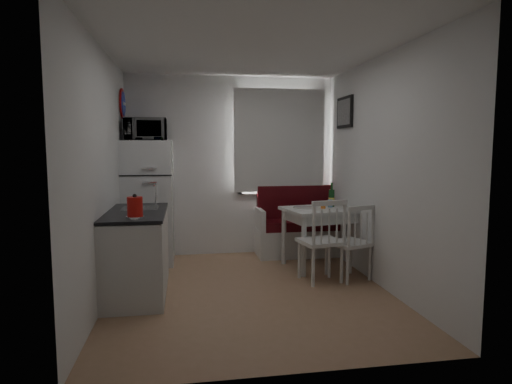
{
  "coord_description": "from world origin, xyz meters",
  "views": [
    {
      "loc": [
        -0.68,
        -4.5,
        1.58
      ],
      "look_at": [
        0.16,
        0.5,
        1.05
      ],
      "focal_mm": 30.0,
      "sensor_mm": 36.0,
      "label": 1
    }
  ],
  "objects_px": {
    "chair_left": "(323,232)",
    "wine_bottle": "(332,195)",
    "chair_right": "(353,235)",
    "microwave": "(146,129)",
    "kettle": "(135,207)",
    "kitchen_counter": "(137,252)",
    "fridge": "(148,202)",
    "dining_table": "(325,215)",
    "bench": "(304,232)"
  },
  "relations": [
    {
      "from": "chair_left",
      "to": "wine_bottle",
      "type": "relative_size",
      "value": 1.66
    },
    {
      "from": "chair_right",
      "to": "microwave",
      "type": "xyz_separation_m",
      "value": [
        -2.43,
        1.19,
        1.25
      ]
    },
    {
      "from": "chair_left",
      "to": "kettle",
      "type": "relative_size",
      "value": 2.32
    },
    {
      "from": "kitchen_counter",
      "to": "chair_left",
      "type": "xyz_separation_m",
      "value": [
        2.09,
        -0.0,
        0.15
      ]
    },
    {
      "from": "kitchen_counter",
      "to": "chair_right",
      "type": "bearing_deg",
      "value": 0.08
    },
    {
      "from": "chair_left",
      "to": "wine_bottle",
      "type": "distance_m",
      "value": 0.92
    },
    {
      "from": "fridge",
      "to": "wine_bottle",
      "type": "relative_size",
      "value": 5.16
    },
    {
      "from": "dining_table",
      "to": "fridge",
      "type": "distance_m",
      "value": 2.39
    },
    {
      "from": "kitchen_counter",
      "to": "wine_bottle",
      "type": "relative_size",
      "value": 4.09
    },
    {
      "from": "dining_table",
      "to": "fridge",
      "type": "bearing_deg",
      "value": 155.6
    },
    {
      "from": "wine_bottle",
      "to": "microwave",
      "type": "bearing_deg",
      "value": 170.03
    },
    {
      "from": "dining_table",
      "to": "kettle",
      "type": "bearing_deg",
      "value": -162.85
    },
    {
      "from": "chair_left",
      "to": "wine_bottle",
      "type": "bearing_deg",
      "value": 53.65
    },
    {
      "from": "bench",
      "to": "wine_bottle",
      "type": "relative_size",
      "value": 4.36
    },
    {
      "from": "chair_right",
      "to": "wine_bottle",
      "type": "relative_size",
      "value": 1.68
    },
    {
      "from": "fridge",
      "to": "microwave",
      "type": "distance_m",
      "value": 0.98
    },
    {
      "from": "kitchen_counter",
      "to": "bench",
      "type": "height_order",
      "value": "kitchen_counter"
    },
    {
      "from": "fridge",
      "to": "kettle",
      "type": "relative_size",
      "value": 7.21
    },
    {
      "from": "chair_left",
      "to": "wine_bottle",
      "type": "height_order",
      "value": "wine_bottle"
    },
    {
      "from": "dining_table",
      "to": "fridge",
      "type": "relative_size",
      "value": 0.7
    },
    {
      "from": "fridge",
      "to": "dining_table",
      "type": "bearing_deg",
      "value": -13.99
    },
    {
      "from": "kitchen_counter",
      "to": "chair_left",
      "type": "height_order",
      "value": "kitchen_counter"
    },
    {
      "from": "chair_left",
      "to": "microwave",
      "type": "xyz_separation_m",
      "value": [
        -2.07,
        1.2,
        1.21
      ]
    },
    {
      "from": "kettle",
      "to": "wine_bottle",
      "type": "relative_size",
      "value": 0.72
    },
    {
      "from": "dining_table",
      "to": "microwave",
      "type": "height_order",
      "value": "microwave"
    },
    {
      "from": "bench",
      "to": "chair_left",
      "type": "relative_size",
      "value": 2.62
    },
    {
      "from": "kitchen_counter",
      "to": "microwave",
      "type": "bearing_deg",
      "value": 89.06
    },
    {
      "from": "dining_table",
      "to": "kettle",
      "type": "relative_size",
      "value": 5.03
    },
    {
      "from": "microwave",
      "to": "kettle",
      "type": "relative_size",
      "value": 2.31
    },
    {
      "from": "kitchen_counter",
      "to": "bench",
      "type": "relative_size",
      "value": 0.94
    },
    {
      "from": "chair_left",
      "to": "kettle",
      "type": "bearing_deg",
      "value": -176.7
    },
    {
      "from": "bench",
      "to": "kettle",
      "type": "xyz_separation_m",
      "value": [
        -2.19,
        -1.88,
        0.68
      ]
    },
    {
      "from": "kitchen_counter",
      "to": "chair_right",
      "type": "distance_m",
      "value": 2.45
    },
    {
      "from": "fridge",
      "to": "chair_left",
      "type": "bearing_deg",
      "value": -31.14
    },
    {
      "from": "bench",
      "to": "kettle",
      "type": "relative_size",
      "value": 6.09
    },
    {
      "from": "dining_table",
      "to": "wine_bottle",
      "type": "xyz_separation_m",
      "value": [
        0.11,
        0.1,
        0.25
      ]
    },
    {
      "from": "wine_bottle",
      "to": "chair_right",
      "type": "bearing_deg",
      "value": -90.0
    },
    {
      "from": "kitchen_counter",
      "to": "chair_left",
      "type": "relative_size",
      "value": 2.46
    },
    {
      "from": "microwave",
      "to": "bench",
      "type": "bearing_deg",
      "value": 4.19
    },
    {
      "from": "bench",
      "to": "wine_bottle",
      "type": "height_order",
      "value": "wine_bottle"
    },
    {
      "from": "bench",
      "to": "dining_table",
      "type": "relative_size",
      "value": 1.21
    },
    {
      "from": "fridge",
      "to": "wine_bottle",
      "type": "distance_m",
      "value": 2.48
    },
    {
      "from": "chair_left",
      "to": "chair_right",
      "type": "bearing_deg",
      "value": -9.9
    },
    {
      "from": "fridge",
      "to": "microwave",
      "type": "relative_size",
      "value": 3.11
    },
    {
      "from": "microwave",
      "to": "chair_right",
      "type": "bearing_deg",
      "value": -26.11
    },
    {
      "from": "kitchen_counter",
      "to": "chair_left",
      "type": "bearing_deg",
      "value": -0.11
    },
    {
      "from": "dining_table",
      "to": "chair_left",
      "type": "xyz_separation_m",
      "value": [
        -0.25,
        -0.67,
        -0.09
      ]
    },
    {
      "from": "microwave",
      "to": "fridge",
      "type": "bearing_deg",
      "value": 90.0
    },
    {
      "from": "chair_right",
      "to": "kettle",
      "type": "relative_size",
      "value": 2.35
    },
    {
      "from": "dining_table",
      "to": "wine_bottle",
      "type": "bearing_deg",
      "value": 30.8
    }
  ]
}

